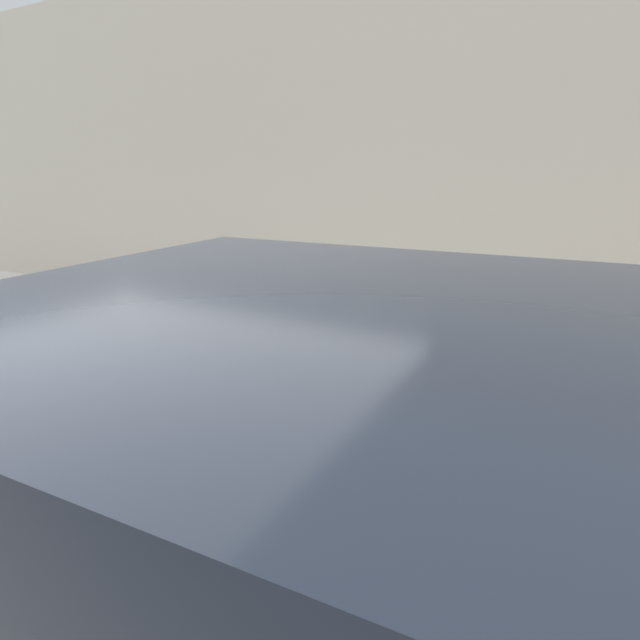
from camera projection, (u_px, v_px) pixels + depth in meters
The scene contains 4 objects.
ground_plane at pixel (130, 583), 2.71m from camera, with size 60.00×60.00×0.00m, color slate.
sidewalk at pixel (320, 408), 4.55m from camera, with size 24.00×2.80×0.15m.
building_facade at pixel (427, 145), 6.29m from camera, with size 24.00×0.30×4.93m.
parking_meter at pixel (320, 308), 3.20m from camera, with size 0.20×0.15×1.53m.
Camera 1 is at (1.94, -1.44, 2.15)m, focal length 28.00 mm.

